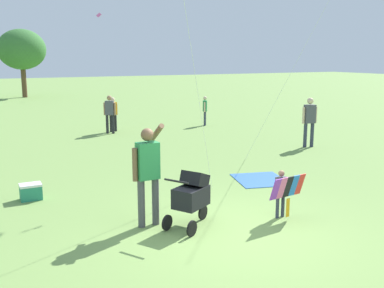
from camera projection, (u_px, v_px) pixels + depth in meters
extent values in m
plane|color=#75994C|center=(236.00, 234.00, 7.78)|extent=(120.00, 120.00, 0.00)
cylinder|color=brown|center=(24.00, 83.00, 33.25)|extent=(0.36, 0.36, 2.12)
ellipsoid|color=#387033|center=(22.00, 49.00, 32.78)|extent=(3.45, 3.11, 2.94)
cylinder|color=#33384C|center=(283.00, 205.00, 8.62)|extent=(0.07, 0.07, 0.46)
cylinder|color=#33384C|center=(277.00, 206.00, 8.54)|extent=(0.07, 0.07, 0.46)
cube|color=#4C4C56|center=(281.00, 186.00, 8.50)|extent=(0.21, 0.15, 0.34)
cylinder|color=#A37556|center=(286.00, 186.00, 8.57)|extent=(0.05, 0.05, 0.30)
cylinder|color=#A37556|center=(276.00, 188.00, 8.44)|extent=(0.05, 0.05, 0.30)
sphere|color=#A37556|center=(281.00, 173.00, 8.45)|extent=(0.12, 0.12, 0.12)
cube|color=red|center=(300.00, 184.00, 8.52)|extent=(0.17, 0.17, 0.43)
cube|color=blue|center=(294.00, 186.00, 8.43)|extent=(0.17, 0.17, 0.43)
cube|color=black|center=(288.00, 187.00, 8.35)|extent=(0.17, 0.17, 0.43)
cube|color=pink|center=(282.00, 188.00, 8.26)|extent=(0.17, 0.17, 0.43)
cube|color=purple|center=(276.00, 190.00, 8.18)|extent=(0.17, 0.17, 0.43)
cube|color=#F4A319|center=(288.00, 208.00, 8.41)|extent=(0.08, 0.02, 0.36)
cylinder|color=#4C4C51|center=(141.00, 203.00, 8.05)|extent=(0.13, 0.13, 0.88)
cylinder|color=#4C4C51|center=(155.00, 201.00, 8.18)|extent=(0.13, 0.13, 0.88)
cube|color=#2D8C4C|center=(148.00, 161.00, 7.96)|extent=(0.39, 0.25, 0.66)
cylinder|color=brown|center=(135.00, 165.00, 7.86)|extent=(0.10, 0.10, 0.59)
cylinder|color=brown|center=(156.00, 133.00, 8.12)|extent=(0.11, 0.54, 0.42)
sphere|color=brown|center=(147.00, 135.00, 7.87)|extent=(0.23, 0.23, 0.23)
cylinder|color=black|center=(203.00, 212.00, 8.48)|extent=(0.26, 0.18, 0.28)
cylinder|color=black|center=(167.00, 223.00, 7.95)|extent=(0.26, 0.18, 0.28)
cylinder|color=black|center=(192.00, 229.00, 7.68)|extent=(0.26, 0.18, 0.28)
cube|color=black|center=(191.00, 197.00, 8.05)|extent=(0.78, 0.71, 0.36)
cube|color=black|center=(195.00, 179.00, 8.10)|extent=(0.57, 0.57, 0.35)
cylinder|color=black|center=(176.00, 181.00, 7.59)|extent=(0.28, 0.43, 0.04)
cylinder|color=silver|center=(188.00, 26.00, 8.78)|extent=(1.94, 1.40, 7.22)
cylinder|color=silver|center=(308.00, 40.00, 12.33)|extent=(2.44, 2.28, 6.96)
cube|color=pink|center=(99.00, 15.00, 33.61)|extent=(0.38, 0.24, 0.37)
cylinder|color=#232328|center=(111.00, 123.00, 18.23)|extent=(0.10, 0.10, 0.69)
cylinder|color=#232328|center=(116.00, 123.00, 18.36)|extent=(0.10, 0.10, 0.69)
cube|color=orange|center=(113.00, 109.00, 18.18)|extent=(0.33, 0.24, 0.51)
cylinder|color=beige|center=(109.00, 110.00, 18.07)|extent=(0.07, 0.07, 0.46)
cylinder|color=beige|center=(117.00, 109.00, 18.30)|extent=(0.07, 0.07, 0.46)
sphere|color=beige|center=(112.00, 100.00, 18.11)|extent=(0.18, 0.18, 0.18)
cylinder|color=#33384C|center=(205.00, 119.00, 19.80)|extent=(0.09, 0.09, 0.64)
cylinder|color=#33384C|center=(205.00, 118.00, 19.99)|extent=(0.09, 0.09, 0.64)
cube|color=#2D8C4C|center=(205.00, 106.00, 19.79)|extent=(0.30, 0.33, 0.48)
cylinder|color=beige|center=(205.00, 107.00, 19.62)|extent=(0.07, 0.07, 0.42)
cylinder|color=beige|center=(205.00, 106.00, 19.96)|extent=(0.07, 0.07, 0.42)
sphere|color=beige|center=(205.00, 98.00, 19.72)|extent=(0.16, 0.16, 0.16)
cylinder|color=#33384C|center=(305.00, 135.00, 15.14)|extent=(0.12, 0.12, 0.82)
cylinder|color=#33384C|center=(312.00, 135.00, 15.20)|extent=(0.12, 0.12, 0.82)
cube|color=#4C4C56|center=(310.00, 114.00, 15.03)|extent=(0.40, 0.29, 0.62)
cylinder|color=beige|center=(304.00, 115.00, 14.98)|extent=(0.09, 0.09, 0.55)
cylinder|color=beige|center=(316.00, 115.00, 15.10)|extent=(0.09, 0.09, 0.55)
sphere|color=beige|center=(310.00, 101.00, 14.95)|extent=(0.21, 0.21, 0.21)
cylinder|color=#232328|center=(113.00, 124.00, 17.82)|extent=(0.11, 0.11, 0.75)
cylinder|color=#232328|center=(107.00, 124.00, 17.84)|extent=(0.11, 0.11, 0.75)
cube|color=#4C4C56|center=(110.00, 108.00, 17.71)|extent=(0.38, 0.34, 0.56)
cylinder|color=#A37556|center=(115.00, 109.00, 17.70)|extent=(0.08, 0.08, 0.50)
cylinder|color=#A37556|center=(105.00, 109.00, 17.73)|extent=(0.08, 0.08, 0.50)
sphere|color=#A37556|center=(109.00, 98.00, 17.63)|extent=(0.19, 0.19, 0.19)
cube|color=#3366B2|center=(260.00, 180.00, 11.20)|extent=(1.49, 1.58, 0.02)
cube|color=#288466|center=(31.00, 193.00, 9.65)|extent=(0.44, 0.32, 0.30)
cube|color=white|center=(30.00, 185.00, 9.61)|extent=(0.45, 0.33, 0.05)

